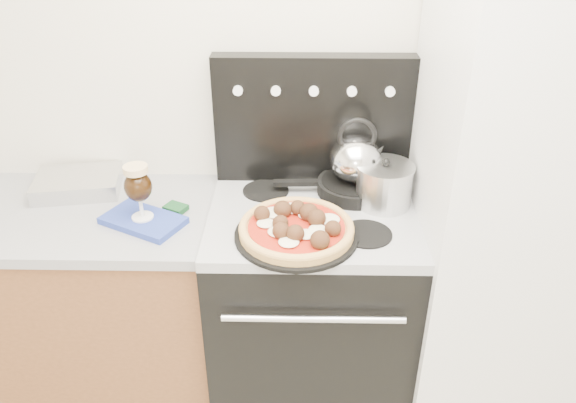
{
  "coord_description": "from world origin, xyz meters",
  "views": [
    {
      "loc": [
        0.02,
        -0.59,
        1.98
      ],
      "look_at": [
        -0.01,
        1.05,
        1.03
      ],
      "focal_mm": 35.0,
      "sensor_mm": 36.0,
      "label": 1
    }
  ],
  "objects_px": {
    "tea_kettle": "(356,156)",
    "base_cabinet": "(46,306)",
    "pizza": "(296,226)",
    "stock_pot": "(384,186)",
    "oven_mitt": "(143,220)",
    "beer_glass": "(139,192)",
    "pizza_pan": "(296,235)",
    "stove_body": "(310,312)",
    "skillet": "(354,187)",
    "fridge": "(508,210)"
  },
  "relations": [
    {
      "from": "fridge",
      "to": "tea_kettle",
      "type": "relative_size",
      "value": 8.82
    },
    {
      "from": "fridge",
      "to": "stock_pot",
      "type": "bearing_deg",
      "value": 168.48
    },
    {
      "from": "pizza",
      "to": "stock_pot",
      "type": "relative_size",
      "value": 1.9
    },
    {
      "from": "stove_body",
      "to": "fridge",
      "type": "height_order",
      "value": "fridge"
    },
    {
      "from": "stock_pot",
      "to": "pizza",
      "type": "bearing_deg",
      "value": -144.42
    },
    {
      "from": "oven_mitt",
      "to": "pizza_pan",
      "type": "height_order",
      "value": "pizza_pan"
    },
    {
      "from": "fridge",
      "to": "skillet",
      "type": "relative_size",
      "value": 6.72
    },
    {
      "from": "beer_glass",
      "to": "pizza_pan",
      "type": "relative_size",
      "value": 0.5
    },
    {
      "from": "base_cabinet",
      "to": "skillet",
      "type": "relative_size",
      "value": 5.13
    },
    {
      "from": "beer_glass",
      "to": "stock_pot",
      "type": "xyz_separation_m",
      "value": [
        0.87,
        0.13,
        -0.04
      ]
    },
    {
      "from": "base_cabinet",
      "to": "pizza",
      "type": "height_order",
      "value": "pizza"
    },
    {
      "from": "stove_body",
      "to": "pizza",
      "type": "bearing_deg",
      "value": -109.53
    },
    {
      "from": "oven_mitt",
      "to": "pizza",
      "type": "xyz_separation_m",
      "value": [
        0.55,
        -0.1,
        0.05
      ]
    },
    {
      "from": "oven_mitt",
      "to": "tea_kettle",
      "type": "xyz_separation_m",
      "value": [
        0.77,
        0.21,
        0.17
      ]
    },
    {
      "from": "base_cabinet",
      "to": "stock_pot",
      "type": "bearing_deg",
      "value": 1.64
    },
    {
      "from": "stove_body",
      "to": "pizza_pan",
      "type": "relative_size",
      "value": 2.08
    },
    {
      "from": "stove_body",
      "to": "beer_glass",
      "type": "xyz_separation_m",
      "value": [
        -0.61,
        -0.06,
        0.59
      ]
    },
    {
      "from": "pizza_pan",
      "to": "tea_kettle",
      "type": "distance_m",
      "value": 0.41
    },
    {
      "from": "tea_kettle",
      "to": "fridge",
      "type": "bearing_deg",
      "value": -6.48
    },
    {
      "from": "stove_body",
      "to": "fridge",
      "type": "xyz_separation_m",
      "value": [
        0.7,
        -0.03,
        0.51
      ]
    },
    {
      "from": "oven_mitt",
      "to": "skillet",
      "type": "distance_m",
      "value": 0.8
    },
    {
      "from": "oven_mitt",
      "to": "stock_pot",
      "type": "distance_m",
      "value": 0.89
    },
    {
      "from": "pizza_pan",
      "to": "base_cabinet",
      "type": "bearing_deg",
      "value": 169.66
    },
    {
      "from": "stove_body",
      "to": "skillet",
      "type": "xyz_separation_m",
      "value": [
        0.16,
        0.15,
        0.51
      ]
    },
    {
      "from": "oven_mitt",
      "to": "base_cabinet",
      "type": "bearing_deg",
      "value": 170.06
    },
    {
      "from": "skillet",
      "to": "tea_kettle",
      "type": "height_order",
      "value": "tea_kettle"
    },
    {
      "from": "fridge",
      "to": "stove_body",
      "type": "bearing_deg",
      "value": 177.95
    },
    {
      "from": "fridge",
      "to": "tea_kettle",
      "type": "height_order",
      "value": "fridge"
    },
    {
      "from": "skillet",
      "to": "oven_mitt",
      "type": "bearing_deg",
      "value": -164.91
    },
    {
      "from": "oven_mitt",
      "to": "pizza",
      "type": "distance_m",
      "value": 0.56
    },
    {
      "from": "stove_body",
      "to": "tea_kettle",
      "type": "relative_size",
      "value": 4.08
    },
    {
      "from": "base_cabinet",
      "to": "pizza_pan",
      "type": "height_order",
      "value": "pizza_pan"
    },
    {
      "from": "base_cabinet",
      "to": "beer_glass",
      "type": "height_order",
      "value": "beer_glass"
    },
    {
      "from": "stove_body",
      "to": "skillet",
      "type": "height_order",
      "value": "skillet"
    },
    {
      "from": "beer_glass",
      "to": "fridge",
      "type": "bearing_deg",
      "value": 1.6
    },
    {
      "from": "tea_kettle",
      "to": "stock_pot",
      "type": "distance_m",
      "value": 0.16
    },
    {
      "from": "skillet",
      "to": "tea_kettle",
      "type": "distance_m",
      "value": 0.13
    },
    {
      "from": "skillet",
      "to": "stove_body",
      "type": "bearing_deg",
      "value": -137.75
    },
    {
      "from": "skillet",
      "to": "tea_kettle",
      "type": "relative_size",
      "value": 1.31
    },
    {
      "from": "oven_mitt",
      "to": "beer_glass",
      "type": "relative_size",
      "value": 1.36
    },
    {
      "from": "tea_kettle",
      "to": "base_cabinet",
      "type": "bearing_deg",
      "value": -163.34
    },
    {
      "from": "tea_kettle",
      "to": "stock_pot",
      "type": "relative_size",
      "value": 1.05
    },
    {
      "from": "beer_glass",
      "to": "pizza",
      "type": "bearing_deg",
      "value": -10.7
    },
    {
      "from": "stove_body",
      "to": "fridge",
      "type": "relative_size",
      "value": 0.46
    },
    {
      "from": "fridge",
      "to": "beer_glass",
      "type": "distance_m",
      "value": 1.31
    },
    {
      "from": "skillet",
      "to": "beer_glass",
      "type": "bearing_deg",
      "value": -164.91
    },
    {
      "from": "pizza_pan",
      "to": "stove_body",
      "type": "bearing_deg",
      "value": 70.47
    },
    {
      "from": "base_cabinet",
      "to": "stove_body",
      "type": "relative_size",
      "value": 1.65
    },
    {
      "from": "base_cabinet",
      "to": "pizza_pan",
      "type": "bearing_deg",
      "value": -10.34
    },
    {
      "from": "pizza",
      "to": "stock_pot",
      "type": "bearing_deg",
      "value": 35.58
    }
  ]
}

